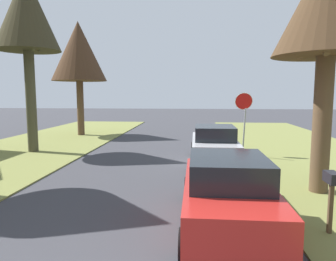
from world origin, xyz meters
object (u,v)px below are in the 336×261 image
Objects in this scene: street_tree_left_far at (79,52)px; parked_sedan_silver at (214,146)px; curbside_mailbox at (332,185)px; street_tree_right_mid_a at (329,4)px; stop_sign_far at (244,110)px; parked_sedan_red at (227,193)px; street_tree_left_mid_b at (27,14)px.

street_tree_left_far is 12.83m from parked_sedan_silver.
curbside_mailbox is (1.95, -6.65, 0.33)m from parked_sedan_silver.
curbside_mailbox is at bearing -106.75° from street_tree_right_mid_a.
stop_sign_far is 8.07m from parked_sedan_red.
street_tree_left_mid_b reaches higher than parked_sedan_red.
curbside_mailbox is at bearing -86.18° from stop_sign_far.
curbside_mailbox is (10.77, -8.22, -5.58)m from street_tree_left_mid_b.
curbside_mailbox is (10.71, -14.58, -4.66)m from street_tree_left_far.
stop_sign_far is 8.21m from curbside_mailbox.
stop_sign_far is 0.66× the size of parked_sedan_red.
street_tree_left_far is 1.75× the size of parked_sedan_silver.
stop_sign_far is 0.34× the size of street_tree_left_mid_b.
parked_sedan_silver is at bearing -10.05° from street_tree_left_mid_b.
street_tree_right_mid_a is at bearing 73.25° from curbside_mailbox.
street_tree_left_far is at bearing 137.85° from parked_sedan_silver.
street_tree_right_mid_a is at bearing -53.77° from parked_sedan_silver.
street_tree_right_mid_a reaches higher than parked_sedan_silver.
street_tree_left_mid_b reaches higher than street_tree_right_mid_a.
parked_sedan_red is at bearing -42.18° from street_tree_left_mid_b.
street_tree_left_mid_b is at bearing 179.45° from stop_sign_far.
street_tree_left_mid_b is 1.94× the size of parked_sedan_red.
street_tree_right_mid_a is (1.39, -5.29, 3.17)m from stop_sign_far.
stop_sign_far is 6.33m from street_tree_right_mid_a.
street_tree_left_mid_b is 13.17m from parked_sedan_red.
street_tree_left_mid_b is (-10.23, 0.10, 4.49)m from stop_sign_far.
street_tree_right_mid_a is at bearing 40.80° from parked_sedan_red.
street_tree_right_mid_a is 16.49m from street_tree_left_far.
stop_sign_far is at bearing 79.02° from parked_sedan_red.
street_tree_left_mid_b reaches higher than stop_sign_far.
parked_sedan_silver is 3.47× the size of curbside_mailbox.
parked_sedan_silver is (8.82, -1.56, -5.91)m from street_tree_left_mid_b.
street_tree_right_mid_a is 1.57× the size of parked_sedan_silver.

